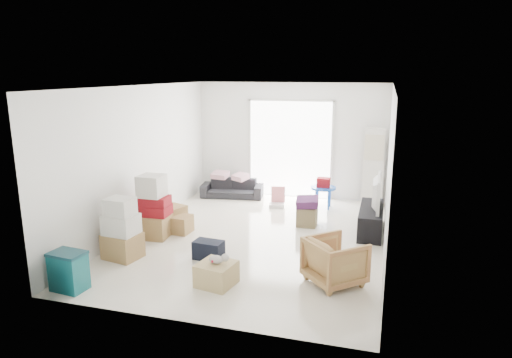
{
  "coord_description": "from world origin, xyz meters",
  "views": [
    {
      "loc": [
        2.17,
        -7.52,
        2.94
      ],
      "look_at": [
        -0.04,
        0.2,
        1.04
      ],
      "focal_mm": 32.0,
      "sensor_mm": 36.0,
      "label": 1
    }
  ],
  "objects_px": {
    "tv_console": "(371,220)",
    "storage_bins": "(69,271)",
    "kids_table": "(323,186)",
    "television": "(372,204)",
    "ottoman": "(307,216)",
    "ac_tower": "(373,168)",
    "sofa": "(232,185)",
    "wood_crate": "(216,274)",
    "armchair": "(335,259)"
  },
  "relations": [
    {
      "from": "ac_tower",
      "to": "tv_console",
      "type": "relative_size",
      "value": 1.24
    },
    {
      "from": "kids_table",
      "to": "tv_console",
      "type": "bearing_deg",
      "value": -50.68
    },
    {
      "from": "wood_crate",
      "to": "sofa",
      "type": "bearing_deg",
      "value": 106.18
    },
    {
      "from": "armchair",
      "to": "ac_tower",
      "type": "bearing_deg",
      "value": -48.06
    },
    {
      "from": "ac_tower",
      "to": "armchair",
      "type": "xyz_separation_m",
      "value": [
        -0.36,
        -4.11,
        -0.51
      ]
    },
    {
      "from": "wood_crate",
      "to": "armchair",
      "type": "bearing_deg",
      "value": 17.72
    },
    {
      "from": "television",
      "to": "armchair",
      "type": "distance_m",
      "value": 2.38
    },
    {
      "from": "wood_crate",
      "to": "television",
      "type": "bearing_deg",
      "value": 54.87
    },
    {
      "from": "television",
      "to": "sofa",
      "type": "height_order",
      "value": "television"
    },
    {
      "from": "ac_tower",
      "to": "kids_table",
      "type": "xyz_separation_m",
      "value": [
        -1.03,
        -0.45,
        -0.39
      ]
    },
    {
      "from": "sofa",
      "to": "kids_table",
      "type": "xyz_separation_m",
      "value": [
        2.22,
        -0.3,
        0.2
      ]
    },
    {
      "from": "television",
      "to": "armchair",
      "type": "height_order",
      "value": "armchair"
    },
    {
      "from": "tv_console",
      "to": "storage_bins",
      "type": "distance_m",
      "value": 5.27
    },
    {
      "from": "ottoman",
      "to": "kids_table",
      "type": "bearing_deg",
      "value": 84.03
    },
    {
      "from": "television",
      "to": "sofa",
      "type": "xyz_separation_m",
      "value": [
        -3.3,
        1.62,
        -0.25
      ]
    },
    {
      "from": "storage_bins",
      "to": "wood_crate",
      "type": "relative_size",
      "value": 1.13
    },
    {
      "from": "sofa",
      "to": "armchair",
      "type": "height_order",
      "value": "armchair"
    },
    {
      "from": "ac_tower",
      "to": "sofa",
      "type": "height_order",
      "value": "ac_tower"
    },
    {
      "from": "ac_tower",
      "to": "television",
      "type": "height_order",
      "value": "ac_tower"
    },
    {
      "from": "ac_tower",
      "to": "ottoman",
      "type": "xyz_separation_m",
      "value": [
        -1.16,
        -1.74,
        -0.69
      ]
    },
    {
      "from": "tv_console",
      "to": "sofa",
      "type": "xyz_separation_m",
      "value": [
        -3.3,
        1.62,
        0.05
      ]
    },
    {
      "from": "television",
      "to": "armchair",
      "type": "bearing_deg",
      "value": 169.37
    },
    {
      "from": "armchair",
      "to": "kids_table",
      "type": "xyz_separation_m",
      "value": [
        -0.67,
        3.66,
        0.12
      ]
    },
    {
      "from": "ac_tower",
      "to": "armchair",
      "type": "height_order",
      "value": "ac_tower"
    },
    {
      "from": "kids_table",
      "to": "television",
      "type": "bearing_deg",
      "value": -50.68
    },
    {
      "from": "ottoman",
      "to": "ac_tower",
      "type": "bearing_deg",
      "value": 56.22
    },
    {
      "from": "armchair",
      "to": "wood_crate",
      "type": "bearing_deg",
      "value": 64.67
    },
    {
      "from": "ottoman",
      "to": "wood_crate",
      "type": "relative_size",
      "value": 0.77
    },
    {
      "from": "storage_bins",
      "to": "ac_tower",
      "type": "bearing_deg",
      "value": 54.08
    },
    {
      "from": "sofa",
      "to": "kids_table",
      "type": "bearing_deg",
      "value": -15.94
    },
    {
      "from": "ottoman",
      "to": "armchair",
      "type": "bearing_deg",
      "value": -71.24
    },
    {
      "from": "ac_tower",
      "to": "kids_table",
      "type": "height_order",
      "value": "ac_tower"
    },
    {
      "from": "tv_console",
      "to": "television",
      "type": "relative_size",
      "value": 1.34
    },
    {
      "from": "ottoman",
      "to": "kids_table",
      "type": "xyz_separation_m",
      "value": [
        0.13,
        1.29,
        0.3
      ]
    },
    {
      "from": "ac_tower",
      "to": "television",
      "type": "bearing_deg",
      "value": -88.38
    },
    {
      "from": "television",
      "to": "storage_bins",
      "type": "xyz_separation_m",
      "value": [
        -3.9,
        -3.55,
        -0.26
      ]
    },
    {
      "from": "ac_tower",
      "to": "armchair",
      "type": "distance_m",
      "value": 4.15
    },
    {
      "from": "ottoman",
      "to": "wood_crate",
      "type": "distance_m",
      "value": 2.98
    },
    {
      "from": "storage_bins",
      "to": "kids_table",
      "type": "bearing_deg",
      "value": 59.89
    },
    {
      "from": "sofa",
      "to": "storage_bins",
      "type": "distance_m",
      "value": 5.2
    },
    {
      "from": "ac_tower",
      "to": "storage_bins",
      "type": "distance_m",
      "value": 6.59
    },
    {
      "from": "sofa",
      "to": "ottoman",
      "type": "height_order",
      "value": "sofa"
    },
    {
      "from": "storage_bins",
      "to": "ottoman",
      "type": "height_order",
      "value": "storage_bins"
    },
    {
      "from": "armchair",
      "to": "television",
      "type": "bearing_deg",
      "value": -52.98
    },
    {
      "from": "tv_console",
      "to": "storage_bins",
      "type": "xyz_separation_m",
      "value": [
        -3.9,
        -3.55,
        0.04
      ]
    },
    {
      "from": "television",
      "to": "sofa",
      "type": "bearing_deg",
      "value": 63.19
    },
    {
      "from": "television",
      "to": "kids_table",
      "type": "xyz_separation_m",
      "value": [
        -1.08,
        1.32,
        -0.05
      ]
    },
    {
      "from": "sofa",
      "to": "kids_table",
      "type": "relative_size",
      "value": 2.18
    },
    {
      "from": "tv_console",
      "to": "ottoman",
      "type": "relative_size",
      "value": 3.78
    },
    {
      "from": "television",
      "to": "storage_bins",
      "type": "height_order",
      "value": "television"
    }
  ]
}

